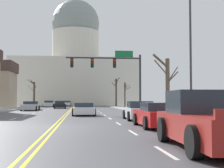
# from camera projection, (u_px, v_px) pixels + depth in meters

# --- Properties ---
(ground) EXTENTS (20.00, 180.00, 0.20)m
(ground) POSITION_uv_depth(u_px,v_px,m) (55.00, 126.00, 16.55)
(ground) COLOR #49494E
(signal_gantry) EXTENTS (7.91, 0.41, 6.43)m
(signal_gantry) POSITION_uv_depth(u_px,v_px,m) (113.00, 68.00, 33.94)
(signal_gantry) COLOR #28282D
(signal_gantry) RESTS_ON ground
(street_lamp_right) EXTENTS (2.40, 0.24, 8.47)m
(street_lamp_right) POSITION_uv_depth(u_px,v_px,m) (186.00, 40.00, 20.38)
(street_lamp_right) COLOR #333338
(street_lamp_right) RESTS_ON ground
(capitol_building) EXTENTS (32.33, 20.62, 31.34)m
(capitol_building) POSITION_uv_depth(u_px,v_px,m) (75.00, 67.00, 88.63)
(capitol_building) COLOR beige
(capitol_building) RESTS_ON ground
(sedan_near_00) EXTENTS (2.07, 4.39, 1.13)m
(sedan_near_00) POSITION_uv_depth(u_px,v_px,m) (84.00, 109.00, 28.73)
(sedan_near_00) COLOR silver
(sedan_near_00) RESTS_ON ground
(sedan_near_01) EXTENTS (2.04, 4.39, 1.29)m
(sedan_near_01) POSITION_uv_depth(u_px,v_px,m) (139.00, 111.00, 22.31)
(sedan_near_01) COLOR silver
(sedan_near_01) RESTS_ON ground
(sedan_near_02) EXTENTS (1.96, 4.69, 1.24)m
(sedan_near_02) POSITION_uv_depth(u_px,v_px,m) (158.00, 115.00, 16.27)
(sedan_near_02) COLOR #B71414
(sedan_near_02) RESTS_ON ground
(pickup_truck_near_03) EXTENTS (2.45, 5.36, 1.66)m
(pickup_truck_near_03) POSITION_uv_depth(u_px,v_px,m) (210.00, 122.00, 9.27)
(pickup_truck_near_03) COLOR maroon
(pickup_truck_near_03) RESTS_ON ground
(sedan_oncoming_00) EXTENTS (2.07, 4.45, 1.20)m
(sedan_oncoming_00) POSITION_uv_depth(u_px,v_px,m) (30.00, 106.00, 42.13)
(sedan_oncoming_00) COLOR silver
(sedan_oncoming_00) RESTS_ON ground
(sedan_oncoming_01) EXTENTS (2.07, 4.41, 1.25)m
(sedan_oncoming_01) POSITION_uv_depth(u_px,v_px,m) (60.00, 105.00, 52.98)
(sedan_oncoming_01) COLOR black
(sedan_oncoming_01) RESTS_ON ground
(sedan_oncoming_02) EXTENTS (2.15, 4.42, 1.26)m
(sedan_oncoming_02) POSITION_uv_depth(u_px,v_px,m) (49.00, 104.00, 65.33)
(sedan_oncoming_02) COLOR silver
(sedan_oncoming_02) RESTS_ON ground
(sedan_oncoming_03) EXTENTS (2.02, 4.49, 1.19)m
(sedan_oncoming_03) POSITION_uv_depth(u_px,v_px,m) (67.00, 103.00, 77.81)
(sedan_oncoming_03) COLOR silver
(sedan_oncoming_03) RESTS_ON ground
(bare_tree_00) EXTENTS (1.26, 2.22, 4.22)m
(bare_tree_00) POSITION_uv_depth(u_px,v_px,m) (125.00, 93.00, 54.78)
(bare_tree_00) COLOR #4C3D2D
(bare_tree_00) RESTS_ON ground
(bare_tree_01) EXTENTS (1.68, 2.33, 5.37)m
(bare_tree_01) POSITION_uv_depth(u_px,v_px,m) (34.00, 93.00, 64.82)
(bare_tree_01) COLOR #4C3D2D
(bare_tree_01) RESTS_ON ground
(bare_tree_02) EXTENTS (1.66, 1.97, 5.98)m
(bare_tree_02) POSITION_uv_depth(u_px,v_px,m) (116.00, 92.00, 67.93)
(bare_tree_02) COLOR #423328
(bare_tree_02) RESTS_ON ground
(bare_tree_04) EXTENTS (2.08, 1.58, 4.73)m
(bare_tree_04) POSITION_uv_depth(u_px,v_px,m) (167.00, 85.00, 24.88)
(bare_tree_04) COLOR brown
(bare_tree_04) RESTS_ON ground
(pedestrian_00) EXTENTS (0.35, 0.34, 1.68)m
(pedestrian_00) POSITION_uv_depth(u_px,v_px,m) (181.00, 104.00, 23.55)
(pedestrian_00) COLOR black
(pedestrian_00) RESTS_ON ground
(pedestrian_01) EXTENTS (0.35, 0.34, 1.61)m
(pedestrian_01) POSITION_uv_depth(u_px,v_px,m) (202.00, 106.00, 18.49)
(pedestrian_01) COLOR #33333D
(pedestrian_01) RESTS_ON ground
(bicycle_parked) EXTENTS (0.12, 1.77, 0.85)m
(bicycle_parked) POSITION_uv_depth(u_px,v_px,m) (193.00, 115.00, 18.90)
(bicycle_parked) COLOR black
(bicycle_parked) RESTS_ON ground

